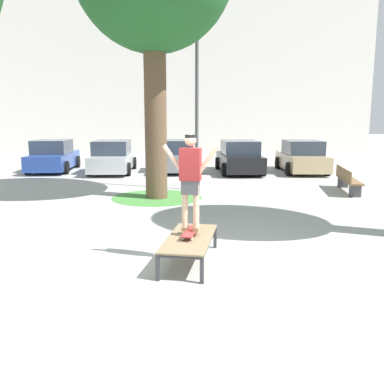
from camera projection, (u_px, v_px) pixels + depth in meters
ground_plane at (202, 263)px, 7.38m from camera, size 120.00×120.00×0.00m
building_facade at (159, 67)px, 32.73m from camera, size 32.31×4.00×12.93m
skate_box at (192, 240)px, 7.33m from camera, size 1.06×2.00×0.46m
skateboard at (192, 232)px, 7.40m from camera, size 0.35×0.82×0.09m
skater at (192, 176)px, 7.22m from camera, size 1.00×0.34×1.69m
grass_patch_mid_back at (159, 197)px, 13.43m from camera, size 2.89×2.89×0.01m
car_blue at (56, 157)px, 20.16m from camera, size 2.14×4.31×1.50m
car_silver at (115, 158)px, 19.57m from camera, size 2.03×4.26×1.50m
car_grey at (178, 157)px, 20.06m from camera, size 2.04×4.26×1.50m
car_black at (241, 158)px, 19.49m from camera, size 2.08×4.28×1.50m
car_tan at (304, 158)px, 19.65m from camera, size 1.97×4.22×1.50m
park_bench at (350, 179)px, 14.35m from camera, size 0.79×2.44×0.83m
light_post at (199, 79)px, 14.22m from camera, size 0.36×0.36×5.83m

